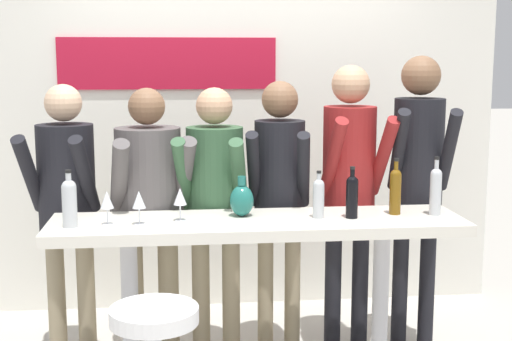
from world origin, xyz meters
The scene contains 17 objects.
back_wall centered at (-0.01, 1.45, 1.31)m, with size 3.81×0.12×2.61m.
tasting_table centered at (0.00, 0.00, 0.80)m, with size 2.21×0.54×0.97m.
person_far_left centered at (-1.08, 0.52, 1.04)m, with size 0.45×0.56×1.67m.
person_left centered at (-0.59, 0.46, 1.01)m, with size 0.52×0.60×1.65m.
person_center_left centered at (-0.21, 0.45, 1.03)m, with size 0.46×0.57×1.65m.
person_center centered at (0.19, 0.49, 1.06)m, with size 0.42×0.54×1.68m.
person_center_right centered at (0.62, 0.52, 1.12)m, with size 0.41×0.55×1.78m.
person_right centered at (1.04, 0.49, 1.16)m, with size 0.42×0.57×1.83m.
wine_bottle_0 centered at (-0.97, -0.07, 1.10)m, with size 0.08×0.08×0.29m.
wine_bottle_1 centered at (0.51, -0.02, 1.10)m, with size 0.06×0.06×0.28m.
wine_bottle_2 centered at (0.33, 0.00, 1.09)m, with size 0.06×0.06×0.26m.
wine_bottle_3 centered at (0.98, 0.00, 1.11)m, with size 0.06×0.06×0.32m.
wine_bottle_4 centered at (0.76, 0.04, 1.11)m, with size 0.06×0.06×0.31m.
wine_glass_0 centered at (-0.41, 0.01, 1.09)m, with size 0.07×0.07×0.18m.
wine_glass_1 centered at (-0.62, -0.06, 1.09)m, with size 0.07×0.07×0.18m.
wine_glass_2 centered at (-0.78, -0.04, 1.09)m, with size 0.07×0.07×0.18m.
decorative_vase centered at (-0.08, 0.08, 1.06)m, with size 0.13×0.13×0.22m.
Camera 1 is at (-0.40, -3.69, 1.83)m, focal length 50.00 mm.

